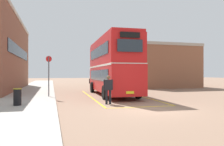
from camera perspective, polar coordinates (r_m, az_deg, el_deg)
ground_plane at (r=25.08m, az=-4.41°, el=-4.32°), size 135.60×135.60×0.00m
sidewalk_left at (r=27.07m, az=-19.07°, el=-3.86°), size 4.00×57.60×0.14m
depot_building_right at (r=34.31m, az=9.38°, el=1.50°), size 8.33×15.11×5.62m
double_decker_bus at (r=18.69m, az=-0.02°, el=1.95°), size 2.98×9.90×4.75m
single_deck_bus at (r=38.26m, az=-3.71°, el=-0.43°), size 3.55×8.86×3.02m
pedestrian_boarding at (r=13.17m, az=-0.96°, el=-3.77°), size 0.58×0.25×1.72m
litter_bin at (r=12.75m, az=-23.27°, el=-5.69°), size 0.43×0.43×0.90m
bus_stop_sign at (r=16.92m, az=-16.05°, el=0.18°), size 0.43×0.15×2.99m
bay_marking_yellow at (r=16.99m, az=1.55°, el=-6.31°), size 4.49×11.95×0.01m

